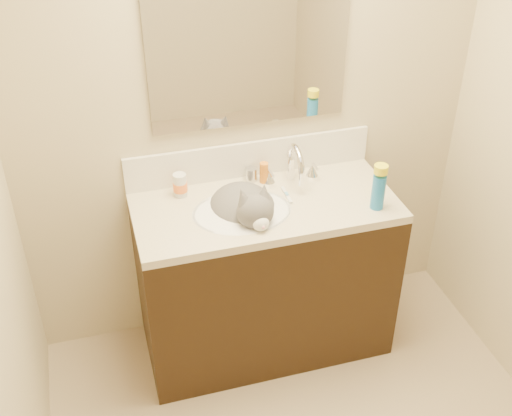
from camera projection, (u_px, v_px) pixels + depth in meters
room_shell at (369, 202)px, 1.78m from camera, size 2.24×2.54×2.52m
vanity_cabinet at (265, 280)px, 3.16m from camera, size 1.20×0.55×0.82m
counter_slab at (266, 207)px, 2.92m from camera, size 1.20×0.55×0.04m
basin at (242, 224)px, 2.89m from camera, size 0.45×0.36×0.14m
faucet at (294, 167)px, 3.01m from camera, size 0.28×0.20×0.21m
cat at (245, 211)px, 2.90m from camera, size 0.38×0.45×0.33m
backsplash at (250, 159)px, 3.07m from camera, size 1.20×0.02×0.18m
mirror at (249, 39)px, 2.74m from camera, size 0.90×0.02×0.80m
pill_bottle at (180, 185)px, 2.93m from camera, size 0.08×0.08×0.11m
pill_label at (180, 187)px, 2.94m from camera, size 0.08×0.08×0.04m
silver_jar at (251, 174)px, 3.06m from camera, size 0.07×0.07×0.07m
amber_bottle at (264, 173)px, 3.04m from camera, size 0.05×0.05×0.10m
toothbrush at (287, 195)px, 2.96m from camera, size 0.02×0.14×0.01m
toothbrush_head at (287, 195)px, 2.96m from camera, size 0.01×0.03×0.01m
spray_can at (378, 192)px, 2.84m from camera, size 0.08×0.08×0.16m
spray_cap at (381, 169)px, 2.77m from camera, size 0.08×0.08×0.04m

